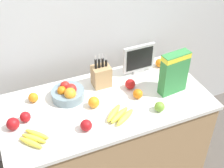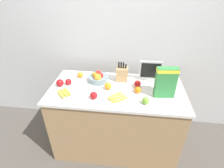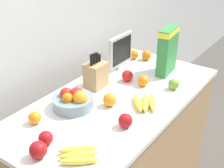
{
  "view_description": "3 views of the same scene",
  "coord_description": "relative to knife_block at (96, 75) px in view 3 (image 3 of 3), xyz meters",
  "views": [
    {
      "loc": [
        -0.6,
        -1.54,
        2.33
      ],
      "look_at": [
        0.06,
        0.03,
        1.0
      ],
      "focal_mm": 50.0,
      "sensor_mm": 36.0,
      "label": 1
    },
    {
      "loc": [
        0.14,
        -1.59,
        1.94
      ],
      "look_at": [
        -0.05,
        -0.05,
        0.97
      ],
      "focal_mm": 28.0,
      "sensor_mm": 36.0,
      "label": 2
    },
    {
      "loc": [
        -1.33,
        -0.92,
        1.84
      ],
      "look_at": [
        0.01,
        0.04,
        0.96
      ],
      "focal_mm": 50.0,
      "sensor_mm": 36.0,
      "label": 3
    }
  ],
  "objects": [
    {
      "name": "cereal_box",
      "position": [
        0.45,
        -0.27,
        0.09
      ],
      "size": [
        0.21,
        0.1,
        0.32
      ],
      "rotation": [
        0.0,
        0.0,
        0.1
      ],
      "color": "#338442",
      "rests_on": "counter"
    },
    {
      "name": "apple_front",
      "position": [
        0.18,
        -0.12,
        -0.05
      ],
      "size": [
        0.08,
        0.08,
        0.08
      ],
      "primitive_type": "sphere",
      "color": "red",
      "rests_on": "counter"
    },
    {
      "name": "banana_bunch_right",
      "position": [
        -0.58,
        -0.36,
        -0.07
      ],
      "size": [
        0.19,
        0.21,
        0.04
      ],
      "rotation": [
        0.0,
        0.0,
        2.42
      ],
      "color": "yellow",
      "rests_on": "counter"
    },
    {
      "name": "apple_rear",
      "position": [
        0.26,
        -0.42,
        -0.05
      ],
      "size": [
        0.07,
        0.07,
        0.07
      ],
      "primitive_type": "sphere",
      "color": "#6B9E33",
      "rests_on": "counter"
    },
    {
      "name": "orange_mid_right",
      "position": [
        -0.51,
        0.01,
        -0.05
      ],
      "size": [
        0.07,
        0.07,
        0.07
      ],
      "primitive_type": "sphere",
      "color": "orange",
      "rests_on": "counter"
    },
    {
      "name": "knife_block",
      "position": [
        0.0,
        0.0,
        0.0
      ],
      "size": [
        0.13,
        0.11,
        0.28
      ],
      "color": "tan",
      "rests_on": "counter"
    },
    {
      "name": "apple_leftmost",
      "position": [
        -0.6,
        -0.17,
        -0.05
      ],
      "size": [
        0.07,
        0.07,
        0.07
      ],
      "primitive_type": "sphere",
      "color": "#A31419",
      "rests_on": "counter"
    },
    {
      "name": "fruit_bowl",
      "position": [
        -0.27,
        -0.05,
        -0.04
      ],
      "size": [
        0.23,
        0.23,
        0.12
      ],
      "color": "gray",
      "rests_on": "counter"
    },
    {
      "name": "counter",
      "position": [
        -0.04,
        -0.19,
        -0.53
      ],
      "size": [
        1.48,
        0.73,
        0.88
      ],
      "color": "tan",
      "rests_on": "ground_plane"
    },
    {
      "name": "apple_middle",
      "position": [
        -0.68,
        -0.21,
        -0.04
      ],
      "size": [
        0.08,
        0.08,
        0.08
      ],
      "primitive_type": "sphere",
      "color": "#A31419",
      "rests_on": "counter"
    },
    {
      "name": "small_monitor",
      "position": [
        0.32,
        0.03,
        0.05
      ],
      "size": [
        0.26,
        0.03,
        0.25
      ],
      "color": "#B7B7BC",
      "rests_on": "counter"
    },
    {
      "name": "apple_rightmost",
      "position": [
        -0.26,
        -0.39,
        -0.05
      ],
      "size": [
        0.08,
        0.08,
        0.08
      ],
      "primitive_type": "sphere",
      "color": "#A31419",
      "rests_on": "counter"
    },
    {
      "name": "wall_back",
      "position": [
        -0.04,
        0.39,
        0.33
      ],
      "size": [
        9.0,
        0.06,
        2.6
      ],
      "color": "silver",
      "rests_on": "ground_plane"
    },
    {
      "name": "orange_mid_left",
      "position": [
        0.18,
        -0.24,
        -0.05
      ],
      "size": [
        0.07,
        0.07,
        0.07
      ],
      "primitive_type": "sphere",
      "color": "orange",
      "rests_on": "counter"
    },
    {
      "name": "banana_bunch_left",
      "position": [
        -0.02,
        -0.37,
        -0.06
      ],
      "size": [
        0.23,
        0.21,
        0.04
      ],
      "rotation": [
        0.0,
        0.0,
        3.81
      ],
      "color": "yellow",
      "rests_on": "counter"
    },
    {
      "name": "orange_front_left",
      "position": [
        0.52,
        0.04,
        -0.05
      ],
      "size": [
        0.07,
        0.07,
        0.07
      ],
      "primitive_type": "sphere",
      "color": "orange",
      "rests_on": "counter"
    },
    {
      "name": "orange_front_right",
      "position": [
        -0.14,
        -0.21,
        -0.05
      ],
      "size": [
        0.08,
        0.08,
        0.08
      ],
      "primitive_type": "sphere",
      "color": "orange",
      "rests_on": "counter"
    },
    {
      "name": "orange_front_center",
      "position": [
        0.56,
        -0.05,
        -0.05
      ],
      "size": [
        0.08,
        0.08,
        0.08
      ],
      "primitive_type": "sphere",
      "color": "orange",
      "rests_on": "counter"
    }
  ]
}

